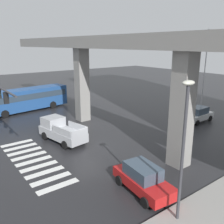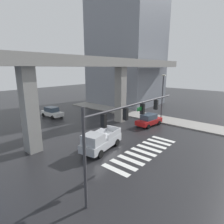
{
  "view_description": "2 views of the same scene",
  "coord_description": "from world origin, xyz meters",
  "px_view_note": "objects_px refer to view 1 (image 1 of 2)",
  "views": [
    {
      "loc": [
        17.54,
        -10.34,
        8.76
      ],
      "look_at": [
        1.53,
        1.6,
        3.22
      ],
      "focal_mm": 39.45,
      "sensor_mm": 36.0,
      "label": 1
    },
    {
      "loc": [
        -14.89,
        -13.51,
        8.2
      ],
      "look_at": [
        0.29,
        -0.43,
        3.37
      ],
      "focal_mm": 29.52,
      "sensor_mm": 36.0,
      "label": 2
    }
  ],
  "objects_px": {
    "city_bus": "(28,98)",
    "sedan_red": "(143,179)",
    "street_lamp_near_corner": "(184,138)",
    "sedan_white": "(198,114)",
    "flagpole": "(206,66)",
    "pickup_truck": "(61,131)"
  },
  "relations": [
    {
      "from": "pickup_truck",
      "to": "city_bus",
      "type": "bearing_deg",
      "value": 174.3
    },
    {
      "from": "pickup_truck",
      "to": "flagpole",
      "type": "height_order",
      "value": "flagpole"
    },
    {
      "from": "flagpole",
      "to": "street_lamp_near_corner",
      "type": "bearing_deg",
      "value": -58.99
    },
    {
      "from": "sedan_white",
      "to": "sedan_red",
      "type": "height_order",
      "value": "same"
    },
    {
      "from": "sedan_white",
      "to": "pickup_truck",
      "type": "bearing_deg",
      "value": -104.79
    },
    {
      "from": "pickup_truck",
      "to": "city_bus",
      "type": "distance_m",
      "value": 12.74
    },
    {
      "from": "city_bus",
      "to": "street_lamp_near_corner",
      "type": "height_order",
      "value": "street_lamp_near_corner"
    },
    {
      "from": "city_bus",
      "to": "sedan_red",
      "type": "distance_m",
      "value": 23.25
    },
    {
      "from": "sedan_white",
      "to": "flagpole",
      "type": "xyz_separation_m",
      "value": [
        -2.1,
        3.95,
        5.23
      ]
    },
    {
      "from": "street_lamp_near_corner",
      "to": "city_bus",
      "type": "bearing_deg",
      "value": 177.31
    },
    {
      "from": "sedan_white",
      "to": "street_lamp_near_corner",
      "type": "bearing_deg",
      "value": -58.24
    },
    {
      "from": "city_bus",
      "to": "street_lamp_near_corner",
      "type": "xyz_separation_m",
      "value": [
        26.21,
        -1.23,
        2.83
      ]
    },
    {
      "from": "sedan_red",
      "to": "pickup_truck",
      "type": "bearing_deg",
      "value": -177.59
    },
    {
      "from": "city_bus",
      "to": "street_lamp_near_corner",
      "type": "distance_m",
      "value": 26.4
    },
    {
      "from": "pickup_truck",
      "to": "sedan_white",
      "type": "xyz_separation_m",
      "value": [
        4.06,
        15.38,
        -0.14
      ]
    },
    {
      "from": "sedan_white",
      "to": "flagpole",
      "type": "bearing_deg",
      "value": 117.99
    },
    {
      "from": "sedan_white",
      "to": "sedan_red",
      "type": "relative_size",
      "value": 0.98
    },
    {
      "from": "city_bus",
      "to": "sedan_white",
      "type": "distance_m",
      "value": 21.89
    },
    {
      "from": "city_bus",
      "to": "pickup_truck",
      "type": "bearing_deg",
      "value": -5.7
    },
    {
      "from": "city_bus",
      "to": "flagpole",
      "type": "height_order",
      "value": "flagpole"
    },
    {
      "from": "flagpole",
      "to": "sedan_white",
      "type": "bearing_deg",
      "value": -62.01
    },
    {
      "from": "pickup_truck",
      "to": "street_lamp_near_corner",
      "type": "xyz_separation_m",
      "value": [
        13.56,
        0.03,
        3.57
      ]
    }
  ]
}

